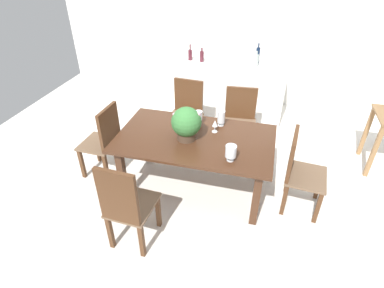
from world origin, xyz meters
name	(u,v)px	position (x,y,z in m)	size (l,w,h in m)	color
ground_plane	(197,181)	(0.00, 0.00, 0.00)	(7.04, 7.04, 0.00)	silver
back_wall	(234,28)	(0.00, 2.60, 1.30)	(6.40, 0.10, 2.60)	white
dining_table	(195,145)	(0.00, -0.11, 0.63)	(1.77, 1.04, 0.73)	#422616
chair_far_right	(240,118)	(0.39, 0.89, 0.51)	(0.50, 0.51, 0.92)	#4C2D19
chair_near_left	(126,205)	(-0.40, -1.12, 0.55)	(0.44, 0.50, 1.02)	#4C2D19
chair_head_end	(105,139)	(-1.16, -0.12, 0.53)	(0.44, 0.46, 0.97)	#4C2D19
chair_far_left	(186,110)	(-0.39, 0.89, 0.53)	(0.50, 0.50, 0.95)	#4C2D19
chair_foot_end	(298,168)	(1.16, -0.10, 0.52)	(0.47, 0.52, 0.94)	#4C2D19
flower_centerpiece	(186,123)	(-0.09, -0.16, 0.93)	(0.33, 0.33, 0.38)	#4C3828
crystal_vase_left	(221,117)	(0.23, 0.23, 0.84)	(0.09, 0.09, 0.19)	silver
crystal_vase_center_near	(199,116)	(-0.04, 0.20, 0.84)	(0.09, 0.09, 0.17)	silver
crystal_vase_right	(231,152)	(0.45, -0.44, 0.84)	(0.11, 0.11, 0.18)	silver
wine_glass	(215,124)	(0.19, 0.07, 0.84)	(0.06, 0.06, 0.15)	silver
kitchen_counter	(230,90)	(0.10, 1.86, 0.48)	(1.74, 0.54, 0.95)	white
wine_bottle_clear	(202,56)	(-0.38, 1.79, 1.04)	(0.06, 0.06, 0.22)	#511E28
wine_bottle_amber	(258,55)	(0.48, 1.95, 1.08)	(0.06, 0.06, 0.31)	#0F1E38
wine_bottle_dark	(190,55)	(-0.58, 1.81, 1.04)	(0.06, 0.06, 0.25)	#511E28
wine_bottle_tall	(256,60)	(0.47, 1.78, 1.05)	(0.08, 0.08, 0.24)	#B2BFB7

